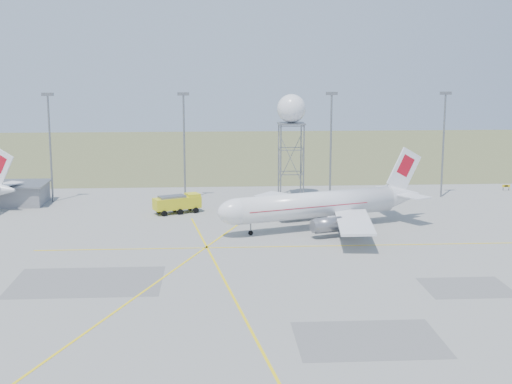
{
  "coord_description": "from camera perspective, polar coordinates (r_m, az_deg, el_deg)",
  "views": [
    {
      "loc": [
        -4.81,
        -68.71,
        26.29
      ],
      "look_at": [
        1.99,
        40.0,
        6.19
      ],
      "focal_mm": 50.0,
      "sensor_mm": 36.0,
      "label": 1
    }
  ],
  "objects": [
    {
      "name": "radar_tower",
      "position": [
        138.24,
        2.83,
        4.19
      ],
      "size": [
        5.53,
        5.53,
        20.02
      ],
      "color": "slate",
      "rests_on": "ground"
    },
    {
      "name": "airliner_main",
      "position": [
        113.35,
        5.11,
        -1.05
      ],
      "size": [
        35.24,
        33.2,
        12.31
      ],
      "rotation": [
        0.0,
        0.0,
        3.48
      ],
      "color": "white",
      "rests_on": "ground"
    },
    {
      "name": "fire_truck",
      "position": [
        125.35,
        -6.23,
        -0.98
      ],
      "size": [
        8.62,
        5.81,
        3.29
      ],
      "rotation": [
        0.0,
        0.0,
        0.41
      ],
      "color": "gold",
      "rests_on": "ground"
    },
    {
      "name": "grass_strip",
      "position": [
        210.41,
        -2.25,
        3.28
      ],
      "size": [
        400.0,
        120.0,
        0.03
      ],
      "primitive_type": "cube",
      "color": "#546135",
      "rests_on": "ground"
    },
    {
      "name": "mast_a",
      "position": [
        138.78,
        -16.17,
        4.16
      ],
      "size": [
        2.2,
        0.5,
        20.5
      ],
      "color": "slate",
      "rests_on": "ground"
    },
    {
      "name": "mast_b",
      "position": [
        135.56,
        -5.77,
        4.38
      ],
      "size": [
        2.2,
        0.5,
        20.5
      ],
      "color": "slate",
      "rests_on": "ground"
    },
    {
      "name": "mast_d",
      "position": [
        142.67,
        14.79,
        4.39
      ],
      "size": [
        2.2,
        0.5,
        20.5
      ],
      "color": "slate",
      "rests_on": "ground"
    },
    {
      "name": "ground",
      "position": [
        73.72,
        0.4,
        -10.44
      ],
      "size": [
        400.0,
        400.0,
        0.0
      ],
      "primitive_type": "plane",
      "color": "#A1A29D",
      "rests_on": "ground"
    },
    {
      "name": "taxi_sign_near",
      "position": [
        155.22,
        19.38,
        0.44
      ],
      "size": [
        1.6,
        0.17,
        1.2
      ],
      "color": "black",
      "rests_on": "ground"
    },
    {
      "name": "mast_c",
      "position": [
        137.36,
        6.01,
        4.46
      ],
      "size": [
        2.2,
        0.5,
        20.5
      ],
      "color": "slate",
      "rests_on": "ground"
    }
  ]
}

